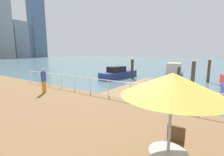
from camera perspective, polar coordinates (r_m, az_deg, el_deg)
ground_plane at (r=19.88m, az=-21.32°, el=-0.73°), size 300.00×300.00×0.00m
boardwalk at (r=8.20m, az=-34.56°, el=-13.78°), size 11.00×38.00×0.40m
floating_dock at (r=14.44m, az=8.51°, el=-3.33°), size 10.34×2.00×0.18m
boardwalk_railing at (r=8.79m, az=11.48°, el=-3.80°), size 0.06×23.96×1.08m
dock_piling_0 at (r=19.60m, az=7.61°, el=3.33°), size 0.36×0.36×2.47m
dock_piling_1 at (r=14.40m, az=28.12°, el=0.46°), size 0.31×0.31×2.55m
dock_piling_2 at (r=14.03m, az=23.69°, el=-0.41°), size 0.25×0.25×2.08m
dock_piling_3 at (r=22.58m, az=24.30°, el=2.53°), size 0.26×0.26×1.82m
dock_piling_4 at (r=19.97m, az=32.60°, el=2.16°), size 0.29×0.29×2.52m
moored_boat_0 at (r=17.13m, az=22.16°, el=0.51°), size 5.12×2.24×2.25m
moored_boat_2 at (r=20.14m, az=2.37°, el=1.71°), size 6.08×2.63×1.56m
cafe_table_round at (r=3.75m, az=20.27°, el=-25.56°), size 0.80×0.80×0.74m
patio_umbrella at (r=3.16m, az=21.76°, el=-2.27°), size 2.01×2.01×2.40m
cafe_chair_0 at (r=4.53m, az=22.52°, el=-21.20°), size 0.49×0.46×0.90m
pedestrian_0 at (r=11.85m, az=-24.32°, el=-0.79°), size 0.42×0.38×1.73m
skyline_tower_5 at (r=150.63m, az=-36.10°, el=15.58°), size 13.19×10.84×49.41m
skyline_tower_6 at (r=159.42m, az=-31.34°, el=12.23°), size 12.50×9.20×31.21m
skyline_tower_7 at (r=172.48m, az=-26.60°, el=19.00°), size 12.54×11.37×71.42m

